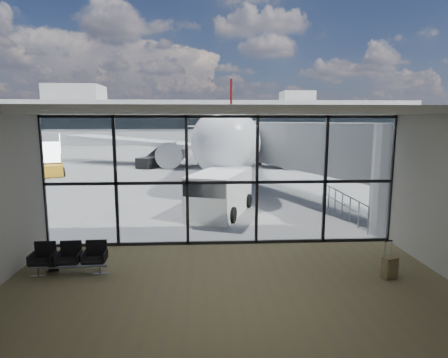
{
  "coord_description": "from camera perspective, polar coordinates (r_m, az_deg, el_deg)",
  "views": [
    {
      "loc": [
        -0.64,
        -12.66,
        4.3
      ],
      "look_at": [
        0.23,
        3.0,
        1.85
      ],
      "focal_mm": 30.0,
      "sensor_mm": 36.0,
      "label": 1
    }
  ],
  "objects": [
    {
      "name": "seating_row",
      "position": [
        11.64,
        -22.43,
        -10.82
      ],
      "size": [
        2.08,
        0.65,
        0.92
      ],
      "rotation": [
        0.0,
        0.0,
        0.04
      ],
      "color": "gray",
      "rests_on": "ground"
    },
    {
      "name": "belt_loader",
      "position": [
        35.33,
        -11.15,
        2.66
      ],
      "size": [
        2.6,
        3.87,
        1.7
      ],
      "rotation": [
        0.0,
        0.0,
        -0.41
      ],
      "color": "black",
      "rests_on": "ground"
    },
    {
      "name": "traffic_cone_b",
      "position": [
        25.79,
        1.36,
        -0.06
      ],
      "size": [
        0.44,
        0.44,
        0.62
      ],
      "color": "#FC490D",
      "rests_on": "ground"
    },
    {
      "name": "ground",
      "position": [
        52.84,
        -2.5,
        4.21
      ],
      "size": [
        220.0,
        220.0,
        0.0
      ],
      "primitive_type": "plane",
      "color": "slate",
      "rests_on": "ground"
    },
    {
      "name": "tree_1",
      "position": [
        92.95,
        -27.9,
        8.46
      ],
      "size": [
        5.61,
        5.61,
        8.07
      ],
      "color": "#382619",
      "rests_on": "ground"
    },
    {
      "name": "service_van",
      "position": [
        17.33,
        -0.7,
        -2.06
      ],
      "size": [
        3.39,
        4.93,
        1.97
      ],
      "rotation": [
        0.0,
        0.0,
        -0.35
      ],
      "color": "white",
      "rests_on": "ground"
    },
    {
      "name": "tree_3",
      "position": [
        88.67,
        -20.73,
        8.53
      ],
      "size": [
        4.95,
        4.95,
        7.12
      ],
      "color": "#382619",
      "rests_on": "ground"
    },
    {
      "name": "suitcase",
      "position": [
        11.48,
        23.98,
        -12.22
      ],
      "size": [
        0.44,
        0.36,
        1.05
      ],
      "rotation": [
        0.0,
        0.0,
        0.31
      ],
      "color": "brown",
      "rests_on": "ground"
    },
    {
      "name": "tree_5",
      "position": [
        85.88,
        -13.01,
        9.71
      ],
      "size": [
        6.27,
        6.27,
        9.03
      ],
      "color": "#382619",
      "rests_on": "ground"
    },
    {
      "name": "tree_4",
      "position": [
        87.08,
        -16.94,
        9.13
      ],
      "size": [
        5.61,
        5.61,
        8.07
      ],
      "color": "#382619",
      "rests_on": "ground"
    },
    {
      "name": "far_terminal",
      "position": [
        74.63,
        -3.19,
        8.8
      ],
      "size": [
        80.0,
        12.2,
        11.0
      ],
      "color": "#A2A29D",
      "rests_on": "ground"
    },
    {
      "name": "backpack",
      "position": [
        12.12,
        -24.57,
        -11.72
      ],
      "size": [
        0.32,
        0.32,
        0.42
      ],
      "rotation": [
        0.0,
        0.0,
        0.34
      ],
      "color": "black",
      "rests_on": "ground"
    },
    {
      "name": "tree_2",
      "position": [
        90.65,
        -24.44,
        9.1
      ],
      "size": [
        6.27,
        6.27,
        9.03
      ],
      "color": "#382619",
      "rests_on": "ground"
    },
    {
      "name": "mobile_stairs",
      "position": [
        32.67,
        -24.85,
        1.58
      ],
      "size": [
        2.86,
        4.0,
        2.57
      ],
      "rotation": [
        0.0,
        0.0,
        0.36
      ],
      "color": "#F4A51C",
      "rests_on": "ground"
    },
    {
      "name": "glass_curtain_wall",
      "position": [
        12.84,
        -0.29,
        -0.32
      ],
      "size": [
        12.1,
        0.12,
        4.5
      ],
      "color": "white",
      "rests_on": "ground"
    },
    {
      "name": "traffic_cone_a",
      "position": [
        23.51,
        -3.62,
        -0.97
      ],
      "size": [
        0.42,
        0.42,
        0.6
      ],
      "color": "#D8480B",
      "rests_on": "ground"
    },
    {
      "name": "lounge_shell",
      "position": [
        8.06,
        1.45,
        -2.95
      ],
      "size": [
        12.02,
        8.01,
        4.51
      ],
      "color": "#6B6444",
      "rests_on": "ground"
    },
    {
      "name": "apron_railing",
      "position": [
        17.69,
        17.57,
        -3.22
      ],
      "size": [
        0.06,
        5.46,
        1.11
      ],
      "color": "gray",
      "rests_on": "ground"
    },
    {
      "name": "jet_bridge",
      "position": [
        20.55,
        12.5,
        4.37
      ],
      "size": [
        8.0,
        16.5,
        4.33
      ],
      "color": "gray",
      "rests_on": "ground"
    },
    {
      "name": "airliner",
      "position": [
        37.49,
        0.86,
        6.95
      ],
      "size": [
        33.3,
        38.65,
        9.96
      ],
      "rotation": [
        0.0,
        0.0,
        -0.08
      ],
      "color": "white",
      "rests_on": "ground"
    }
  ]
}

